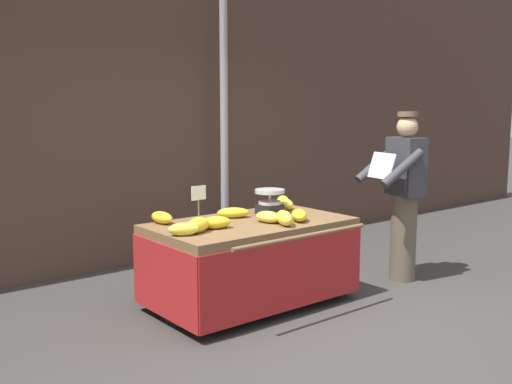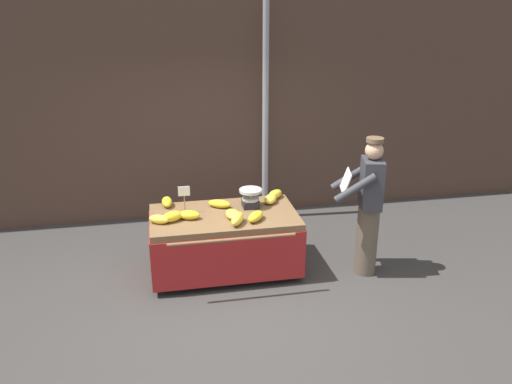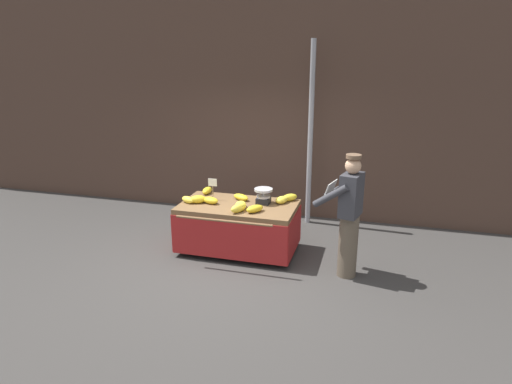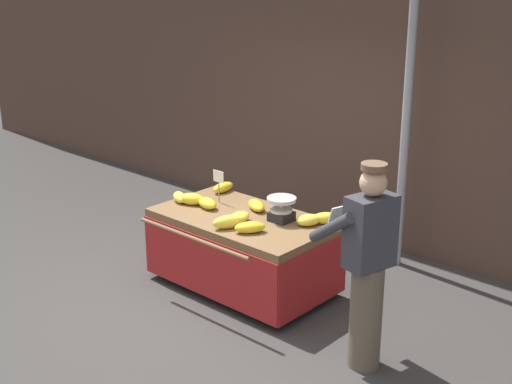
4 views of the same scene
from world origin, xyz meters
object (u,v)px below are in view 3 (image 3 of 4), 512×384
object	(u,v)px
banana_bunch_7	(241,205)
banana_bunch_8	(290,197)
banana_cart	(238,217)
banana_bunch_0	(241,197)
street_pole	(310,136)
banana_bunch_1	(210,200)
banana_bunch_5	(239,208)
banana_bunch_3	(207,190)
price_sign	(213,184)
banana_bunch_2	(198,199)
banana_bunch_6	(282,200)
weighing_scale	(263,196)
banana_bunch_9	(255,209)
banana_bunch_4	(188,200)
vendor_person	(349,216)

from	to	relation	value
banana_bunch_7	banana_bunch_8	size ratio (longest dim) A/B	0.98
banana_cart	banana_bunch_0	size ratio (longest dim) A/B	6.07
street_pole	banana_bunch_1	world-z (taller)	street_pole
banana_cart	banana_bunch_5	bearing A→B (deg)	-70.42
banana_bunch_3	banana_bunch_8	bearing A→B (deg)	-0.62
price_sign	banana_bunch_8	distance (m)	1.22
street_pole	banana_bunch_8	xyz separation A→B (m)	(-0.11, -1.16, -0.78)
banana_bunch_2	banana_bunch_6	bearing A→B (deg)	15.18
weighing_scale	banana_bunch_9	size ratio (longest dim) A/B	0.98
banana_bunch_4	banana_bunch_6	world-z (taller)	banana_bunch_6
price_sign	banana_bunch_1	xyz separation A→B (m)	(0.03, -0.20, -0.20)
banana_bunch_2	banana_bunch_3	xyz separation A→B (m)	(-0.04, 0.50, -0.01)
banana_cart	banana_bunch_7	xyz separation A→B (m)	(0.09, -0.14, 0.26)
street_pole	price_sign	distance (m)	2.00
banana_bunch_2	banana_bunch_5	world-z (taller)	banana_bunch_5
price_sign	banana_bunch_8	size ratio (longest dim) A/B	1.30
banana_bunch_8	banana_bunch_3	bearing A→B (deg)	179.38
banana_bunch_3	banana_bunch_8	size ratio (longest dim) A/B	1.06
street_pole	banana_bunch_3	size ratio (longest dim) A/B	11.53
street_pole	banana_bunch_5	xyz separation A→B (m)	(-0.72, -1.86, -0.77)
banana_bunch_0	banana_bunch_5	world-z (taller)	banana_bunch_5
banana_bunch_8	banana_bunch_9	distance (m)	0.75
banana_bunch_6	price_sign	bearing A→B (deg)	-174.26
weighing_scale	banana_bunch_3	bearing A→B (deg)	166.72
banana_bunch_1	banana_bunch_2	xyz separation A→B (m)	(-0.19, -0.03, 0.01)
weighing_scale	banana_bunch_4	world-z (taller)	weighing_scale
banana_bunch_2	weighing_scale	bearing A→B (deg)	14.88
banana_bunch_0	banana_bunch_3	world-z (taller)	banana_bunch_3
banana_bunch_4	banana_bunch_5	xyz separation A→B (m)	(0.88, -0.19, 0.01)
price_sign	banana_bunch_3	bearing A→B (deg)	127.03
banana_bunch_6	banana_bunch_8	bearing A→B (deg)	57.12
weighing_scale	banana_bunch_6	size ratio (longest dim) A/B	1.16
banana_cart	price_sign	distance (m)	0.66
banana_bunch_4	banana_bunch_8	bearing A→B (deg)	19.02
banana_bunch_3	banana_bunch_5	size ratio (longest dim) A/B	0.93
street_pole	weighing_scale	xyz separation A→B (m)	(-0.48, -1.38, -0.72)
banana_bunch_1	street_pole	bearing A→B (deg)	52.02
street_pole	banana_bunch_2	bearing A→B (deg)	-131.47
banana_bunch_1	banana_bunch_2	bearing A→B (deg)	-170.92
banana_cart	vendor_person	size ratio (longest dim) A/B	1.04
banana_bunch_0	banana_bunch_4	size ratio (longest dim) A/B	1.21
banana_bunch_6	banana_bunch_9	size ratio (longest dim) A/B	0.85
banana_bunch_0	banana_bunch_9	world-z (taller)	banana_bunch_9
banana_bunch_0	banana_bunch_7	distance (m)	0.38
price_sign	banana_bunch_2	size ratio (longest dim) A/B	1.33
banana_cart	banana_bunch_5	xyz separation A→B (m)	(0.11, -0.32, 0.27)
vendor_person	banana_bunch_3	bearing A→B (deg)	161.78
banana_bunch_8	vendor_person	world-z (taller)	vendor_person
price_sign	banana_bunch_1	distance (m)	0.28
price_sign	banana_bunch_2	bearing A→B (deg)	-124.96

